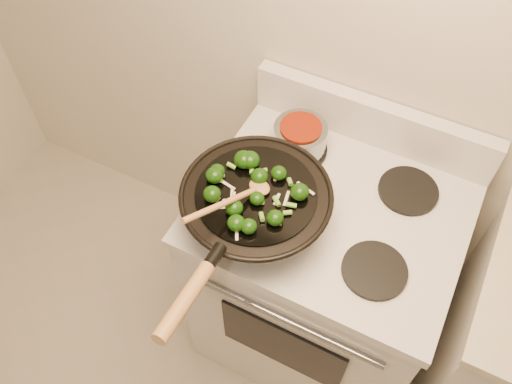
% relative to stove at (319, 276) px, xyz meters
% --- Properties ---
extents(stove, '(0.78, 0.67, 1.08)m').
position_rel_stove_xyz_m(stove, '(0.00, 0.00, 0.00)').
color(stove, silver).
rests_on(stove, ground).
extents(wok, '(0.42, 0.70, 0.22)m').
position_rel_stove_xyz_m(wok, '(-0.18, -0.16, 0.53)').
color(wok, black).
rests_on(wok, stove).
extents(stirfry, '(0.29, 0.26, 0.05)m').
position_rel_stove_xyz_m(stirfry, '(-0.20, -0.16, 0.61)').
color(stirfry, '#113508').
rests_on(stirfry, wok).
extents(wooden_spoon, '(0.13, 0.28, 0.12)m').
position_rel_stove_xyz_m(wooden_spoon, '(-0.20, -0.21, 0.63)').
color(wooden_spoon, '#B17A46').
rests_on(wooden_spoon, wok).
extents(saucepan, '(0.17, 0.27, 0.10)m').
position_rel_stove_xyz_m(saucepan, '(-0.18, 0.15, 0.51)').
color(saucepan, gray).
rests_on(saucepan, stove).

